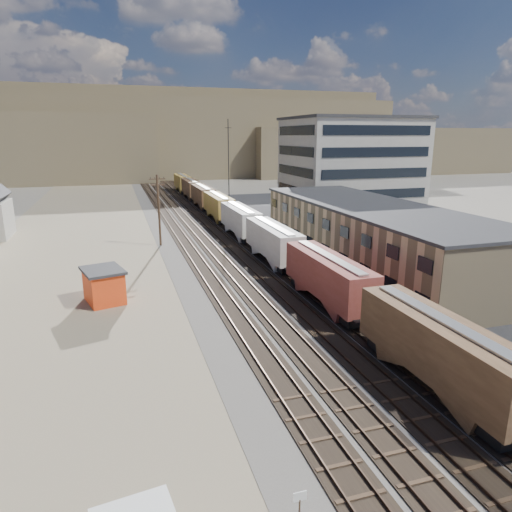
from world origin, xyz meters
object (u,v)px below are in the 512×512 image
object	(u,v)px
utility_pole_north	(159,209)
maintenance_shed	(104,285)
freight_train	(228,212)
parked_car_blue	(355,217)

from	to	relation	value
utility_pole_north	maintenance_shed	xyz separation A→B (m)	(-7.29, -21.46, -3.65)
freight_train	parked_car_blue	distance (m)	23.82
maintenance_shed	freight_train	bearing A→B (deg)	57.80
parked_car_blue	maintenance_shed	bearing A→B (deg)	171.24
freight_train	utility_pole_north	xyz separation A→B (m)	(-12.30, -9.64, 2.50)
freight_train	utility_pole_north	distance (m)	15.83
parked_car_blue	freight_train	bearing A→B (deg)	134.78
freight_train	maintenance_shed	distance (m)	36.77
maintenance_shed	parked_car_blue	xyz separation A→B (m)	(43.31, 30.59, -0.88)
freight_train	maintenance_shed	world-z (taller)	freight_train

